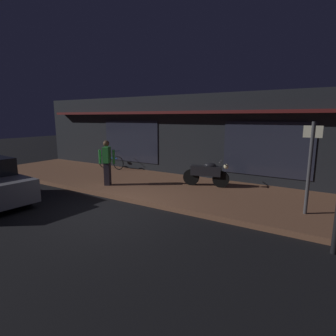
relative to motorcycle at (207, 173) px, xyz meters
The scene contains 7 objects.
ground_plane 4.00m from the motorcycle, 111.33° to the right, with size 60.00×60.00×0.00m, color black.
sidewalk_slab 1.69m from the motorcycle, 154.65° to the right, with size 18.00×4.00×0.15m, color brown.
storefront_building 3.28m from the motorcycle, 117.98° to the left, with size 18.00×3.30×3.60m.
motorcycle is the anchor object (origin of this frame).
bicycle_parked 5.46m from the motorcycle, behind, with size 1.66×0.42×0.91m.
person_photographer 3.71m from the motorcycle, 151.03° to the right, with size 0.58×0.44×1.67m.
sign_post 3.72m from the motorcycle, 20.67° to the right, with size 0.44×0.09×2.40m.
Camera 1 is at (5.33, -5.26, 2.66)m, focal length 28.83 mm.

